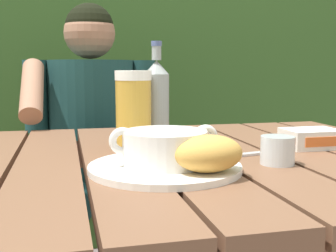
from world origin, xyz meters
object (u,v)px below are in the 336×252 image
(butter_tub, at_px, (311,138))
(table_knife, at_px, (232,155))
(soup_bowl, at_px, (165,147))
(beer_glass, at_px, (134,111))
(water_glass_small, at_px, (278,150))
(bread_roll, at_px, (211,153))
(beer_bottle, at_px, (157,102))
(chair_near_diner, at_px, (91,184))
(serving_plate, at_px, (165,167))
(person_eating, at_px, (92,136))

(butter_tub, xyz_separation_m, table_knife, (-0.23, -0.06, -0.02))
(soup_bowl, bearing_deg, beer_glass, 97.27)
(table_knife, bearing_deg, butter_tub, 15.16)
(water_glass_small, bearing_deg, bread_roll, -156.10)
(soup_bowl, distance_m, beer_bottle, 0.25)
(beer_bottle, xyz_separation_m, water_glass_small, (0.19, -0.24, -0.08))
(chair_near_diner, height_order, soup_bowl, chair_near_diner)
(beer_glass, relative_size, table_knife, 1.27)
(water_glass_small, xyz_separation_m, table_knife, (-0.06, 0.08, -0.02))
(soup_bowl, bearing_deg, bread_roll, -49.40)
(serving_plate, xyz_separation_m, beer_glass, (-0.03, 0.21, 0.09))
(serving_plate, relative_size, table_knife, 1.97)
(serving_plate, height_order, butter_tub, butter_tub)
(water_glass_small, bearing_deg, table_knife, 126.37)
(person_eating, relative_size, beer_bottle, 4.71)
(beer_bottle, xyz_separation_m, table_knife, (0.13, -0.16, -0.10))
(chair_near_diner, height_order, beer_glass, beer_glass)
(bread_roll, height_order, beer_bottle, beer_bottle)
(water_glass_small, height_order, table_knife, water_glass_small)
(water_glass_small, bearing_deg, butter_tub, 41.26)
(water_glass_small, bearing_deg, soup_bowl, 179.77)
(table_knife, bearing_deg, chair_near_diner, 104.69)
(chair_near_diner, xyz_separation_m, person_eating, (-0.00, -0.20, 0.24))
(beer_glass, bearing_deg, beer_bottle, 30.48)
(soup_bowl, xyz_separation_m, water_glass_small, (0.23, -0.00, -0.02))
(beer_bottle, bearing_deg, soup_bowl, -98.49)
(soup_bowl, height_order, beer_bottle, beer_bottle)
(table_knife, bearing_deg, beer_glass, 147.84)
(butter_tub, bearing_deg, soup_bowl, -159.95)
(beer_glass, bearing_deg, table_knife, -32.16)
(person_eating, relative_size, beer_glass, 6.45)
(person_eating, relative_size, water_glass_small, 17.61)
(serving_plate, height_order, soup_bowl, soup_bowl)
(chair_near_diner, relative_size, beer_bottle, 3.72)
(person_eating, relative_size, bread_roll, 8.95)
(serving_plate, distance_m, bread_roll, 0.11)
(chair_near_diner, relative_size, table_knife, 6.48)
(person_eating, relative_size, butter_tub, 9.27)
(bread_roll, height_order, table_knife, bread_roll)
(soup_bowl, relative_size, beer_bottle, 0.82)
(serving_plate, bearing_deg, table_knife, 26.19)
(bread_roll, height_order, beer_glass, beer_glass)
(water_glass_small, xyz_separation_m, butter_tub, (0.17, 0.15, -0.01))
(bread_roll, xyz_separation_m, beer_bottle, (-0.03, 0.32, 0.06))
(bread_roll, xyz_separation_m, beer_glass, (-0.09, 0.28, 0.05))
(bread_roll, bearing_deg, chair_near_diner, 97.48)
(water_glass_small, bearing_deg, beer_bottle, 128.64)
(bread_roll, bearing_deg, water_glass_small, 23.90)
(serving_plate, xyz_separation_m, beer_bottle, (0.04, 0.24, 0.10))
(beer_glass, height_order, table_knife, beer_glass)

